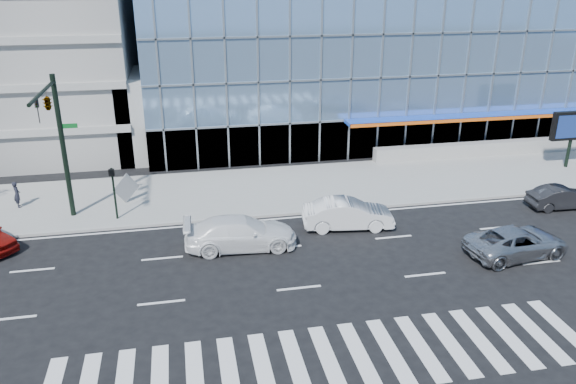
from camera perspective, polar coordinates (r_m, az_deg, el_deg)
name	(u,v)px	position (r m, az deg, el deg)	size (l,w,h in m)	color
ground	(282,247)	(28.73, -0.59, -5.65)	(160.00, 160.00, 0.00)	black
sidewalk	(259,190)	(35.90, -2.96, 0.23)	(120.00, 8.00, 0.15)	gray
theatre_building	(378,35)	(54.69, 9.14, 15.47)	(42.00, 26.00, 15.00)	#7FA8D4
ramp_block	(161,113)	(44.30, -12.75, 7.87)	(6.00, 8.00, 6.00)	gray
retaining_wall	(560,144)	(48.23, 25.87, 4.42)	(30.00, 0.80, 1.00)	gray
traffic_signal	(53,118)	(31.12, -22.80, 6.95)	(1.14, 5.74, 8.00)	black
ped_signal_post	(113,186)	(32.23, -17.32, 0.61)	(0.30, 0.33, 3.00)	black
marquee_sign	(573,127)	(43.69, 26.99, 5.93)	(3.20, 0.43, 4.00)	black
silver_suv	(517,242)	(29.87, 22.23, -4.74)	(2.38, 5.16, 1.43)	#B6B7BB
white_suv	(241,233)	(28.47, -4.83, -4.16)	(2.29, 5.64, 1.64)	white
white_sedan	(348,214)	(30.69, 6.10, -2.25)	(1.71, 4.90, 1.61)	silver
dark_sedan	(562,197)	(36.85, 26.08, -0.50)	(1.40, 4.02, 1.32)	black
pedestrian	(17,194)	(36.44, -25.83, -0.22)	(0.58, 0.38, 1.58)	black
tilted_panel	(126,188)	(34.79, -16.12, 0.39)	(1.30, 0.06, 1.30)	#9C9C9C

